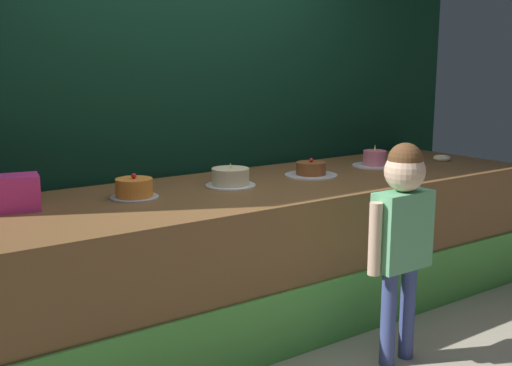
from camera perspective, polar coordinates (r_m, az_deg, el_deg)
name	(u,v)px	position (r m, az deg, el deg)	size (l,w,h in m)	color
ground_plane	(292,356)	(3.58, 3.34, -15.53)	(12.00, 12.00, 0.00)	#ADA38E
stage_platform	(237,257)	(3.84, -1.74, -6.78)	(4.38, 1.13, 0.86)	brown
curtain_backdrop	(181,65)	(4.22, -6.86, 10.73)	(5.08, 0.08, 3.17)	black
child_figure	(402,223)	(3.34, 13.28, -3.62)	(0.46, 0.21, 1.20)	#3F4C8C
pink_box	(14,193)	(3.38, -21.37, -0.86)	(0.25, 0.17, 0.18)	#F73AA0
donut	(442,158)	(4.96, 16.69, 2.21)	(0.13, 0.13, 0.04)	beige
cake_left	(134,189)	(3.50, -11.12, -0.53)	(0.27, 0.27, 0.14)	silver
cake_center	(231,178)	(3.77, -2.36, 0.49)	(0.31, 0.31, 0.14)	white
cake_right	(311,170)	(4.12, 5.07, 1.18)	(0.35, 0.35, 0.12)	silver
cake_far_right	(375,160)	(4.56, 10.83, 2.11)	(0.32, 0.32, 0.16)	silver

